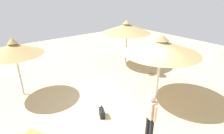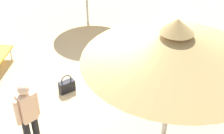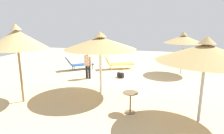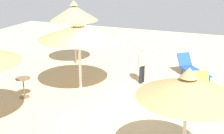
{
  "view_description": "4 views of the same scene",
  "coord_description": "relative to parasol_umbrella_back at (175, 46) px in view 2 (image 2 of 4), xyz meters",
  "views": [
    {
      "loc": [
        -4.43,
        4.09,
        4.18
      ],
      "look_at": [
        0.85,
        -0.02,
        1.34
      ],
      "focal_mm": 28.76,
      "sensor_mm": 36.0,
      "label": 1
    },
    {
      "loc": [
        -4.45,
        -2.95,
        4.64
      ],
      "look_at": [
        0.27,
        0.06,
        0.91
      ],
      "focal_mm": 50.18,
      "sensor_mm": 36.0,
      "label": 2
    },
    {
      "loc": [
        2.12,
        -9.08,
        3.02
      ],
      "look_at": [
        -0.21,
        -0.1,
        0.88
      ],
      "focal_mm": 30.91,
      "sensor_mm": 36.0,
      "label": 3
    },
    {
      "loc": [
        9.68,
        3.71,
        4.6
      ],
      "look_at": [
        0.33,
        0.07,
        1.25
      ],
      "focal_mm": 50.15,
      "sensor_mm": 36.0,
      "label": 4
    }
  ],
  "objects": [
    {
      "name": "ground",
      "position": [
        0.35,
        1.5,
        -2.26
      ],
      "size": [
        24.0,
        24.0,
        0.1
      ],
      "primitive_type": "cube",
      "color": "tan"
    },
    {
      "name": "parasol_umbrella_back",
      "position": [
        0.0,
        0.0,
        0.0
      ],
      "size": [
        3.0,
        3.0,
        2.67
      ],
      "color": "white",
      "rests_on": "ground"
    },
    {
      "name": "person_standing_near_right",
      "position": [
        -1.39,
        2.05,
        -1.36
      ],
      "size": [
        0.46,
        0.28,
        1.51
      ],
      "color": "black",
      "rests_on": "ground"
    },
    {
      "name": "handbag",
      "position": [
        0.32,
        2.63,
        -2.05
      ],
      "size": [
        0.41,
        0.31,
        0.47
      ],
      "color": "black",
      "rests_on": "ground"
    }
  ]
}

